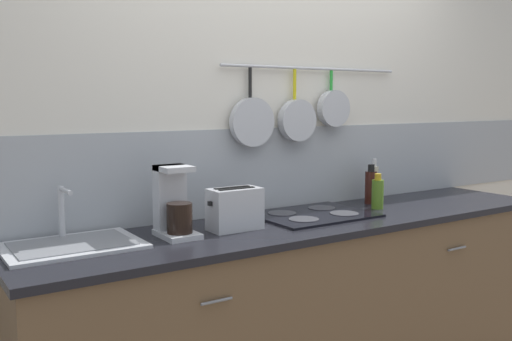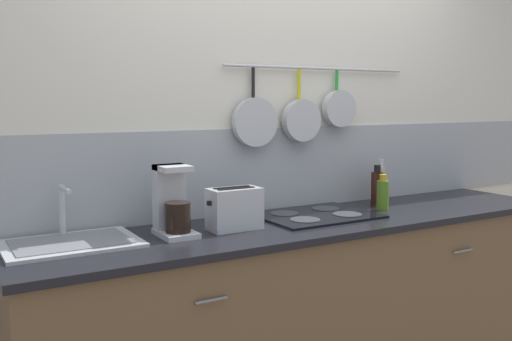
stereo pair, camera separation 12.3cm
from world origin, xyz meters
TOP-DOWN VIEW (x-y plane):
  - wall_back at (0.00, 0.36)m, footprint 7.20×0.14m
  - cabinet_base at (0.00, -0.00)m, footprint 2.95×0.62m
  - countertop at (0.00, 0.00)m, footprint 2.99×0.64m
  - sink_basin at (-1.18, 0.11)m, footprint 0.55×0.39m
  - coffee_maker at (-0.74, 0.07)m, footprint 0.15×0.22m
  - toaster at (-0.45, 0.02)m, footprint 0.26×0.13m
  - cooktop at (0.06, 0.07)m, footprint 0.60×0.46m
  - bottle_vinegar at (0.48, 0.03)m, footprint 0.07×0.07m
  - bottle_olive_oil at (0.56, 0.17)m, footprint 0.07×0.07m
  - bottle_sesame_oil at (0.63, 0.21)m, footprint 0.05×0.05m

SIDE VIEW (x-z plane):
  - cabinet_base at x=0.00m, z-range 0.00..0.86m
  - countertop at x=0.00m, z-range 0.86..0.90m
  - cooktop at x=0.06m, z-range 0.90..0.91m
  - sink_basin at x=-1.18m, z-range 0.80..1.03m
  - bottle_vinegar at x=0.48m, z-range 0.89..1.08m
  - toaster at x=-0.45m, z-range 0.90..1.09m
  - bottle_olive_oil at x=0.56m, z-range 0.88..1.11m
  - bottle_sesame_oil at x=0.63m, z-range 0.88..1.14m
  - coffee_maker at x=-0.74m, z-range 0.87..1.19m
  - wall_back at x=0.00m, z-range -0.03..2.57m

